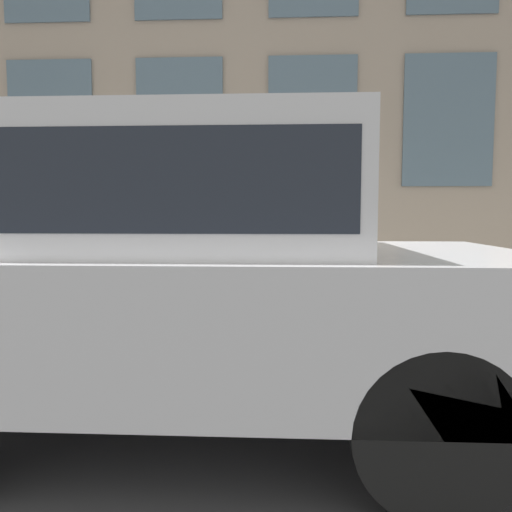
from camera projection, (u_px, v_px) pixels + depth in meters
The scene contains 5 objects.
ground_plane at pixel (223, 367), 4.69m from camera, with size 80.00×80.00×0.00m, color #38383A.
sidewalk at pixel (237, 324), 6.16m from camera, with size 2.97×60.00×0.16m.
fire_hydrant at pixel (226, 295), 5.09m from camera, with size 0.34×0.45×0.88m.
person at pixel (284, 270), 5.34m from camera, with size 0.27×0.18×1.13m.
parked_car_silver_near at pixel (196, 268), 3.29m from camera, with size 2.07×4.21×1.99m.
Camera 1 is at (-4.56, -0.55, 1.45)m, focal length 35.00 mm.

